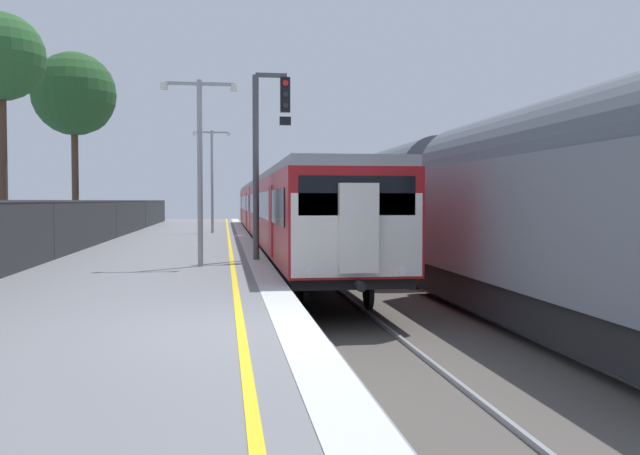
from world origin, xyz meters
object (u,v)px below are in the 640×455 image
(platform_lamp_mid, at_px, (200,155))
(background_tree_centre, at_px, (3,61))
(commuter_train_at_platform, at_px, (278,210))
(signal_gantry, at_px, (265,144))
(freight_train_adjacent_track, at_px, (448,206))
(background_tree_left, at_px, (76,97))
(platform_lamp_far, at_px, (212,172))

(platform_lamp_mid, relative_size, background_tree_centre, 0.61)
(commuter_train_at_platform, xyz_separation_m, platform_lamp_mid, (-3.27, -15.88, 1.64))
(signal_gantry, xyz_separation_m, background_tree_centre, (-8.45, 4.50, 3.03))
(freight_train_adjacent_track, bearing_deg, background_tree_left, 138.01)
(signal_gantry, xyz_separation_m, platform_lamp_far, (-1.79, 16.97, -0.14))
(commuter_train_at_platform, height_order, background_tree_centre, background_tree_centre)
(freight_train_adjacent_track, bearing_deg, platform_lamp_far, 113.20)
(commuter_train_at_platform, xyz_separation_m, freight_train_adjacent_track, (4.00, -14.19, 0.30))
(commuter_train_at_platform, relative_size, background_tree_left, 5.06)
(freight_train_adjacent_track, xyz_separation_m, background_tree_centre, (-13.94, 4.51, 4.81))
(background_tree_centre, bearing_deg, background_tree_left, 83.10)
(freight_train_adjacent_track, height_order, signal_gantry, signal_gantry)
(freight_train_adjacent_track, relative_size, background_tree_left, 3.24)
(background_tree_left, xyz_separation_m, background_tree_centre, (-0.88, -7.25, 0.11))
(platform_lamp_mid, bearing_deg, background_tree_left, 113.29)
(commuter_train_at_platform, bearing_deg, background_tree_left, -164.98)
(commuter_train_at_platform, relative_size, platform_lamp_far, 7.68)
(freight_train_adjacent_track, distance_m, background_tree_left, 18.19)
(commuter_train_at_platform, height_order, platform_lamp_far, platform_lamp_far)
(background_tree_centre, bearing_deg, platform_lamp_far, 61.88)
(background_tree_left, relative_size, background_tree_centre, 1.03)
(background_tree_centre, bearing_deg, freight_train_adjacent_track, -17.92)
(platform_lamp_far, bearing_deg, freight_train_adjacent_track, -66.80)
(signal_gantry, relative_size, background_tree_left, 0.66)
(freight_train_adjacent_track, height_order, background_tree_centre, background_tree_centre)
(freight_train_adjacent_track, bearing_deg, commuter_train_at_platform, 105.76)
(freight_train_adjacent_track, relative_size, platform_lamp_mid, 5.48)
(background_tree_left, bearing_deg, commuter_train_at_platform, 15.02)
(platform_lamp_mid, xyz_separation_m, background_tree_left, (-5.79, 13.44, 3.35))
(platform_lamp_mid, distance_m, background_tree_left, 15.02)
(background_tree_centre, bearing_deg, commuter_train_at_platform, 44.25)
(freight_train_adjacent_track, height_order, background_tree_left, background_tree_left)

